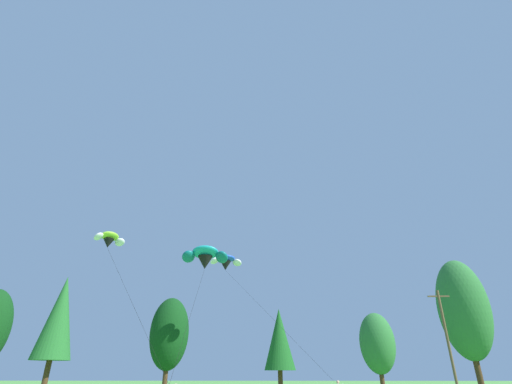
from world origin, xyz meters
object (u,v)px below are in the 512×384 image
at_px(parafoil_kite_mid_blue_white, 226,262).
at_px(parafoil_kite_far_lime_white, 109,239).
at_px(parafoil_kite_high_teal, 205,257).
at_px(utility_pole, 447,339).

distance_m(parafoil_kite_mid_blue_white, parafoil_kite_far_lime_white, 14.56).
bearing_deg(parafoil_kite_far_lime_white, parafoil_kite_high_teal, -8.46).
distance_m(parafoil_kite_high_teal, parafoil_kite_mid_blue_white, 12.72).
height_order(parafoil_kite_mid_blue_white, parafoil_kite_far_lime_white, parafoil_kite_mid_blue_white).
bearing_deg(parafoil_kite_high_teal, parafoil_kite_far_lime_white, 171.54).
bearing_deg(parafoil_kite_high_teal, parafoil_kite_mid_blue_white, 88.05).
distance_m(utility_pole, parafoil_kite_mid_blue_white, 24.32).
bearing_deg(parafoil_kite_mid_blue_white, utility_pole, -8.02).
bearing_deg(utility_pole, parafoil_kite_mid_blue_white, 171.98).
xyz_separation_m(utility_pole, parafoil_kite_high_teal, (-22.90, -9.19, 5.76)).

